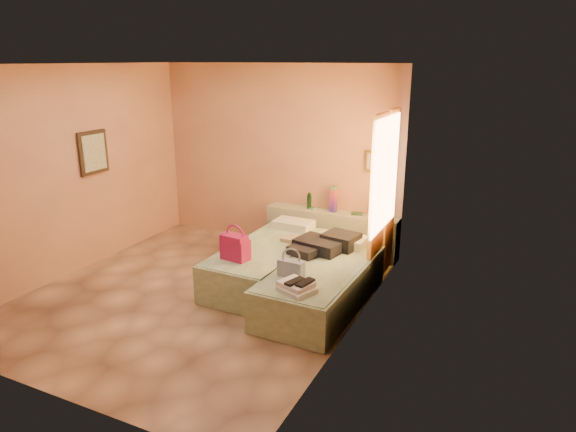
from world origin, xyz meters
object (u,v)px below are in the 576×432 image
at_px(headboard_ledge, 331,232).
at_px(bed_left, 268,264).
at_px(magenta_handbag, 235,247).
at_px(towel_stack, 297,287).
at_px(flower_vase, 376,210).
at_px(water_bottle, 309,201).
at_px(green_book, 357,214).
at_px(blue_handbag, 291,268).
at_px(bed_right, 322,286).

relative_size(headboard_ledge, bed_left, 1.02).
relative_size(magenta_handbag, towel_stack, 0.97).
relative_size(bed_left, flower_vase, 8.69).
relative_size(bed_left, towel_stack, 5.71).
relative_size(headboard_ledge, flower_vase, 8.91).
bearing_deg(flower_vase, towel_stack, -93.24).
relative_size(water_bottle, towel_stack, 0.69).
relative_size(green_book, flower_vase, 0.73).
xyz_separation_m(headboard_ledge, bed_left, (-0.38, -1.36, -0.08)).
bearing_deg(water_bottle, blue_handbag, -72.04).
bearing_deg(magenta_handbag, bed_left, 83.53).
bearing_deg(magenta_handbag, blue_handbag, -4.09).
distance_m(bed_left, green_book, 1.63).
relative_size(bed_right, green_book, 11.98).
relative_size(green_book, magenta_handbag, 0.49).
xyz_separation_m(water_bottle, blue_handbag, (0.69, -2.12, -0.18)).
bearing_deg(green_book, magenta_handbag, -130.40).
xyz_separation_m(green_book, flower_vase, (0.29, -0.04, 0.10)).
height_order(green_book, towel_stack, green_book).
distance_m(flower_vase, towel_stack, 2.45).
relative_size(bed_left, magenta_handbag, 5.87).
relative_size(bed_right, magenta_handbag, 5.87).
bearing_deg(blue_handbag, water_bottle, 109.44).
bearing_deg(magenta_handbag, water_bottle, 93.27).
bearing_deg(bed_left, bed_right, -19.53).
distance_m(headboard_ledge, blue_handbag, 2.15).
xyz_separation_m(green_book, towel_stack, (0.15, -2.48, -0.11)).
distance_m(flower_vase, blue_handbag, 2.13).
xyz_separation_m(green_book, magenta_handbag, (-0.91, -1.97, -0.00)).
distance_m(bed_right, blue_handbag, 0.58).
bearing_deg(towel_stack, magenta_handbag, 154.19).
xyz_separation_m(bed_right, blue_handbag, (-0.21, -0.41, 0.35)).
bearing_deg(green_book, headboard_ledge, 168.45).
distance_m(headboard_ledge, magenta_handbag, 2.04).
distance_m(bed_left, magenta_handbag, 0.73).
distance_m(bed_right, green_book, 1.78).
bearing_deg(flower_vase, water_bottle, 178.75).
height_order(headboard_ledge, blue_handbag, blue_handbag).
xyz_separation_m(water_bottle, towel_stack, (0.91, -2.46, -0.22)).
distance_m(bed_left, towel_stack, 1.46).
distance_m(green_book, magenta_handbag, 2.17).
distance_m(water_bottle, blue_handbag, 2.23).
relative_size(water_bottle, blue_handbag, 0.81).
bearing_deg(magenta_handbag, green_book, 72.85).
xyz_separation_m(headboard_ledge, flower_vase, (0.68, -0.02, 0.44)).
xyz_separation_m(bed_right, green_book, (-0.14, 1.73, 0.41)).
xyz_separation_m(headboard_ledge, towel_stack, (0.54, -2.45, 0.23)).
bearing_deg(blue_handbag, flower_vase, 81.65).
height_order(headboard_ledge, water_bottle, water_bottle).
height_order(blue_handbag, towel_stack, blue_handbag).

